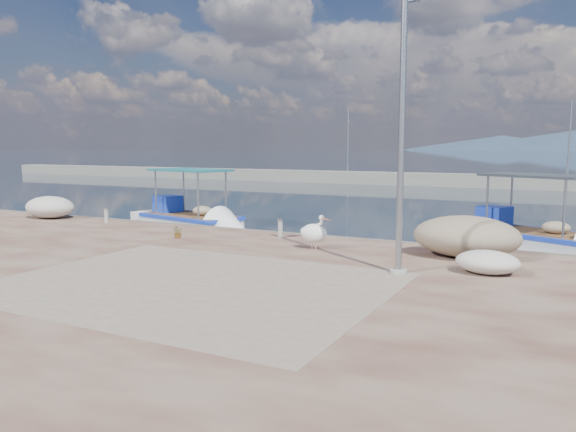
# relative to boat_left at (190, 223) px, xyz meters

# --- Properties ---
(ground) EXTENTS (1400.00, 1400.00, 0.00)m
(ground) POSITION_rel_boat_left_xyz_m (6.66, -6.97, -0.25)
(ground) COLOR #162635
(ground) RESTS_ON ground
(quay) EXTENTS (44.00, 22.00, 0.50)m
(quay) POSITION_rel_boat_left_xyz_m (6.66, -12.97, 0.00)
(quay) COLOR #4F2B22
(quay) RESTS_ON ground
(quay_patch) EXTENTS (9.00, 7.00, 0.01)m
(quay_patch) POSITION_rel_boat_left_xyz_m (7.66, -9.97, 0.26)
(quay_patch) COLOR gray
(quay_patch) RESTS_ON quay
(breakwater) EXTENTS (120.00, 2.20, 7.50)m
(breakwater) POSITION_rel_boat_left_xyz_m (6.66, 33.03, 0.36)
(breakwater) COLOR gray
(breakwater) RESTS_ON ground
(boat_left) EXTENTS (6.86, 3.47, 3.15)m
(boat_left) POSITION_rel_boat_left_xyz_m (0.00, 0.00, 0.00)
(boat_left) COLOR white
(boat_left) RESTS_ON ground
(boat_right) EXTENTS (6.86, 4.74, 3.16)m
(boat_right) POSITION_rel_boat_left_xyz_m (14.18, 1.68, 0.00)
(boat_right) COLOR white
(boat_right) RESTS_ON ground
(pelican) EXTENTS (1.17, 0.71, 1.11)m
(pelican) POSITION_rel_boat_left_xyz_m (8.32, -4.57, 0.78)
(pelican) COLOR tan
(pelican) RESTS_ON quay
(lamp_post) EXTENTS (0.44, 0.96, 7.00)m
(lamp_post) POSITION_rel_boat_left_xyz_m (11.63, -6.63, 3.55)
(lamp_post) COLOR gray
(lamp_post) RESTS_ON quay
(bollard_near) EXTENTS (0.22, 0.22, 0.66)m
(bollard_near) POSITION_rel_boat_left_xyz_m (6.27, -3.01, 0.61)
(bollard_near) COLOR gray
(bollard_near) RESTS_ON quay
(bollard_far) EXTENTS (0.22, 0.22, 0.67)m
(bollard_far) POSITION_rel_boat_left_xyz_m (-1.99, -3.11, 0.62)
(bollard_far) COLOR gray
(bollard_far) RESTS_ON quay
(potted_plant) EXTENTS (0.51, 0.48, 0.45)m
(potted_plant) POSITION_rel_boat_left_xyz_m (3.20, -4.87, 0.48)
(potted_plant) COLOR #33722D
(potted_plant) RESTS_ON quay
(net_pile_a) EXTENTS (2.41, 1.75, 0.99)m
(net_pile_a) POSITION_rel_boat_left_xyz_m (-5.49, -3.04, 0.75)
(net_pile_a) COLOR silver
(net_pile_a) RESTS_ON quay
(net_pile_d) EXTENTS (1.58, 1.19, 0.59)m
(net_pile_d) POSITION_rel_boat_left_xyz_m (13.64, -5.66, 0.55)
(net_pile_d) COLOR silver
(net_pile_d) RESTS_ON quay
(net_pile_c) EXTENTS (3.07, 2.19, 1.21)m
(net_pile_c) POSITION_rel_boat_left_xyz_m (12.77, -3.66, 0.86)
(net_pile_c) COLOR tan
(net_pile_c) RESTS_ON quay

